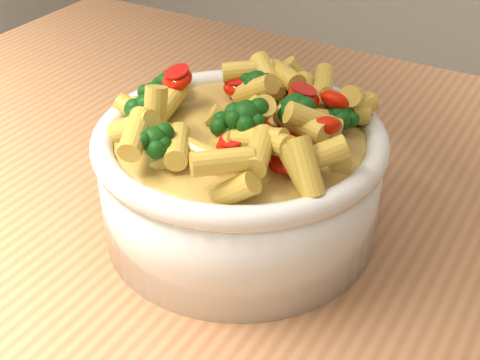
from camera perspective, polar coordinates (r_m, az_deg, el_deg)
The scene contains 3 objects.
table at distance 0.62m, azimuth 7.42°, elevation -13.30°, with size 1.20×0.80×0.90m.
serving_bowl at distance 0.54m, azimuth 0.00°, elevation 0.11°, with size 0.23×0.23×0.10m.
pasta_salad at distance 0.51m, azimuth 0.00°, elevation 5.91°, with size 0.18×0.18×0.04m.
Camera 1 is at (0.15, -0.40, 1.25)m, focal length 50.00 mm.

